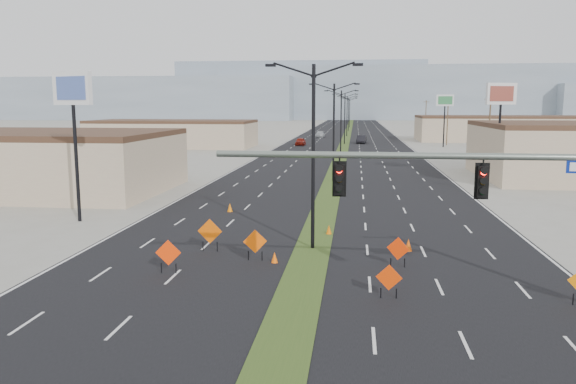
# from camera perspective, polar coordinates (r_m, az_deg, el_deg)

# --- Properties ---
(ground) EXTENTS (600.00, 600.00, 0.00)m
(ground) POSITION_cam_1_polar(r_m,az_deg,el_deg) (19.90, -0.22, -14.46)
(ground) COLOR gray
(ground) RESTS_ON ground
(road_surface) EXTENTS (25.00, 400.00, 0.02)m
(road_surface) POSITION_cam_1_polar(r_m,az_deg,el_deg) (118.42, 5.78, 5.00)
(road_surface) COLOR black
(road_surface) RESTS_ON ground
(median_strip) EXTENTS (2.00, 400.00, 0.04)m
(median_strip) POSITION_cam_1_polar(r_m,az_deg,el_deg) (118.42, 5.78, 5.00)
(median_strip) COLOR #324B1A
(median_strip) RESTS_ON ground
(building_sw_far) EXTENTS (30.00, 14.00, 4.50)m
(building_sw_far) POSITION_cam_1_polar(r_m,az_deg,el_deg) (108.82, -11.55, 5.72)
(building_sw_far) COLOR tan
(building_sw_far) RESTS_ON ground
(building_se_far) EXTENTS (44.00, 16.00, 5.00)m
(building_se_far) POSITION_cam_1_polar(r_m,az_deg,el_deg) (133.13, 22.56, 5.87)
(building_se_far) COLOR tan
(building_se_far) RESTS_ON ground
(mesa_west) EXTENTS (180.00, 50.00, 22.00)m
(mesa_west) POSITION_cam_1_polar(r_m,az_deg,el_deg) (322.24, -15.63, 9.10)
(mesa_west) COLOR gray
(mesa_west) RESTS_ON ground
(mesa_center) EXTENTS (220.00, 50.00, 28.00)m
(mesa_center) POSITION_cam_1_polar(r_m,az_deg,el_deg) (320.42, 13.83, 9.70)
(mesa_center) COLOR gray
(mesa_center) RESTS_ON ground
(mesa_backdrop) EXTENTS (140.00, 50.00, 32.00)m
(mesa_backdrop) POSITION_cam_1_polar(r_m,az_deg,el_deg) (339.77, 1.44, 10.23)
(mesa_backdrop) COLOR gray
(mesa_backdrop) RESTS_ON ground
(signal_mast) EXTENTS (16.30, 0.60, 8.00)m
(signal_mast) POSITION_cam_1_polar(r_m,az_deg,el_deg) (21.32, 23.96, -0.24)
(signal_mast) COLOR slate
(signal_mast) RESTS_ON ground
(streetlight_0) EXTENTS (5.15, 0.24, 10.02)m
(streetlight_0) POSITION_cam_1_polar(r_m,az_deg,el_deg) (30.32, 2.58, 4.20)
(streetlight_0) COLOR black
(streetlight_0) RESTS_ON ground
(streetlight_1) EXTENTS (5.15, 0.24, 10.02)m
(streetlight_1) POSITION_cam_1_polar(r_m,az_deg,el_deg) (58.23, 4.67, 6.41)
(streetlight_1) COLOR black
(streetlight_1) RESTS_ON ground
(streetlight_2) EXTENTS (5.15, 0.24, 10.02)m
(streetlight_2) POSITION_cam_1_polar(r_m,az_deg,el_deg) (86.20, 5.41, 7.19)
(streetlight_2) COLOR black
(streetlight_2) RESTS_ON ground
(streetlight_3) EXTENTS (5.15, 0.24, 10.02)m
(streetlight_3) POSITION_cam_1_polar(r_m,az_deg,el_deg) (114.18, 5.78, 7.58)
(streetlight_3) COLOR black
(streetlight_3) RESTS_ON ground
(streetlight_4) EXTENTS (5.15, 0.24, 10.02)m
(streetlight_4) POSITION_cam_1_polar(r_m,az_deg,el_deg) (142.17, 6.01, 7.82)
(streetlight_4) COLOR black
(streetlight_4) RESTS_ON ground
(streetlight_5) EXTENTS (5.15, 0.24, 10.02)m
(streetlight_5) POSITION_cam_1_polar(r_m,az_deg,el_deg) (170.17, 6.17, 7.98)
(streetlight_5) COLOR black
(streetlight_5) RESTS_ON ground
(streetlight_6) EXTENTS (5.15, 0.24, 10.02)m
(streetlight_6) POSITION_cam_1_polar(r_m,az_deg,el_deg) (198.16, 6.28, 8.10)
(streetlight_6) COLOR black
(streetlight_6) RESTS_ON ground
(utility_pole_1) EXTENTS (1.60, 0.20, 9.00)m
(utility_pole_1) POSITION_cam_1_polar(r_m,az_deg,el_deg) (80.19, 19.76, 6.05)
(utility_pole_1) COLOR #4C3823
(utility_pole_1) RESTS_ON ground
(utility_pole_2) EXTENTS (1.60, 0.20, 9.00)m
(utility_pole_2) POSITION_cam_1_polar(r_m,az_deg,el_deg) (114.56, 15.89, 6.92)
(utility_pole_2) COLOR #4C3823
(utility_pole_2) RESTS_ON ground
(utility_pole_3) EXTENTS (1.60, 0.20, 9.00)m
(utility_pole_3) POSITION_cam_1_polar(r_m,az_deg,el_deg) (149.23, 13.81, 7.38)
(utility_pole_3) COLOR #4C3823
(utility_pole_3) RESTS_ON ground
(car_left) EXTENTS (1.91, 4.43, 1.49)m
(car_left) POSITION_cam_1_polar(r_m,az_deg,el_deg) (109.82, 1.27, 5.14)
(car_left) COLOR maroon
(car_left) RESTS_ON ground
(car_mid) EXTENTS (2.21, 5.13, 1.64)m
(car_mid) POSITION_cam_1_polar(r_m,az_deg,el_deg) (117.03, 7.48, 5.33)
(car_mid) COLOR black
(car_mid) RESTS_ON ground
(car_far) EXTENTS (2.26, 5.08, 1.45)m
(car_far) POSITION_cam_1_polar(r_m,az_deg,el_deg) (137.53, 3.27, 5.87)
(car_far) COLOR #A1A6AA
(car_far) RESTS_ON ground
(construction_sign_0) EXTENTS (1.22, 0.12, 1.63)m
(construction_sign_0) POSITION_cam_1_polar(r_m,az_deg,el_deg) (27.06, -12.07, -6.17)
(construction_sign_0) COLOR #FF3605
(construction_sign_0) RESTS_ON ground
(construction_sign_1) EXTENTS (1.35, 0.08, 1.80)m
(construction_sign_1) POSITION_cam_1_polar(r_m,az_deg,el_deg) (30.63, -7.95, -4.08)
(construction_sign_1) COLOR #E05404
(construction_sign_1) RESTS_ON ground
(construction_sign_2) EXTENTS (1.18, 0.34, 1.61)m
(construction_sign_2) POSITION_cam_1_polar(r_m,az_deg,el_deg) (28.67, -3.36, -5.15)
(construction_sign_2) COLOR #EB5304
(construction_sign_2) RESTS_ON ground
(construction_sign_3) EXTENTS (1.08, 0.20, 1.44)m
(construction_sign_3) POSITION_cam_1_polar(r_m,az_deg,el_deg) (23.55, 10.22, -8.68)
(construction_sign_3) COLOR red
(construction_sign_3) RESTS_ON ground
(construction_sign_4) EXTENTS (1.06, 0.49, 1.52)m
(construction_sign_4) POSITION_cam_1_polar(r_m,az_deg,el_deg) (27.97, 11.11, -5.78)
(construction_sign_4) COLOR #EA3104
(construction_sign_4) RESTS_ON ground
(cone_0) EXTENTS (0.37, 0.37, 0.57)m
(cone_0) POSITION_cam_1_polar(r_m,az_deg,el_deg) (28.38, -1.38, -6.67)
(cone_0) COLOR #FC5D05
(cone_0) RESTS_ON ground
(cone_1) EXTENTS (0.38, 0.38, 0.61)m
(cone_1) POSITION_cam_1_polar(r_m,az_deg,el_deg) (34.48, 4.18, -3.85)
(cone_1) COLOR #D96104
(cone_1) RESTS_ON ground
(cone_2) EXTENTS (0.50, 0.50, 0.69)m
(cone_2) POSITION_cam_1_polar(r_m,az_deg,el_deg) (31.26, 12.13, -5.29)
(cone_2) COLOR #E44C04
(cone_2) RESTS_ON ground
(cone_3) EXTENTS (0.46, 0.46, 0.66)m
(cone_3) POSITION_cam_1_polar(r_m,az_deg,el_deg) (41.84, -5.92, -1.58)
(cone_3) COLOR orange
(cone_3) RESTS_ON ground
(pole_sign_west) EXTENTS (3.20, 1.46, 10.05)m
(pole_sign_west) POSITION_cam_1_polar(r_m,az_deg,el_deg) (40.21, -21.03, 8.79)
(pole_sign_west) COLOR black
(pole_sign_west) RESTS_ON ground
(pole_sign_east_near) EXTENTS (3.24, 1.34, 10.09)m
(pole_sign_east_near) POSITION_cam_1_polar(r_m,az_deg,el_deg) (62.15, 20.82, 8.65)
(pole_sign_east_near) COLOR black
(pole_sign_east_near) RESTS_ON ground
(pole_sign_east_far) EXTENTS (3.19, 0.89, 9.75)m
(pole_sign_east_far) POSITION_cam_1_polar(r_m,az_deg,el_deg) (109.43, 15.66, 8.59)
(pole_sign_east_far) COLOR black
(pole_sign_east_far) RESTS_ON ground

